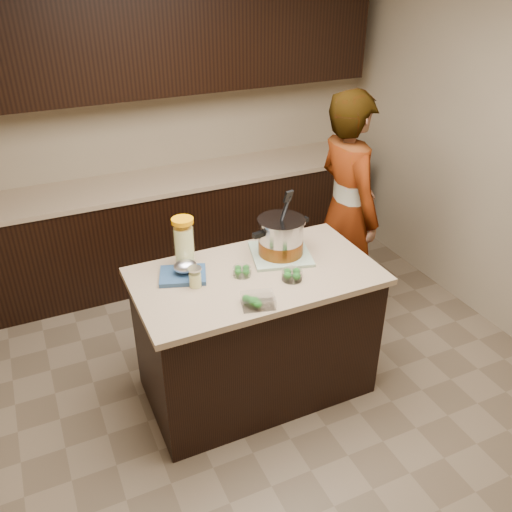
# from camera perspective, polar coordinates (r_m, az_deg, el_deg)

# --- Properties ---
(ground_plane) EXTENTS (4.00, 4.00, 0.00)m
(ground_plane) POSITION_cam_1_polar(r_m,az_deg,el_deg) (3.78, 0.00, -13.54)
(ground_plane) COLOR brown
(ground_plane) RESTS_ON ground
(room_shell) EXTENTS (4.04, 4.04, 2.72)m
(room_shell) POSITION_cam_1_polar(r_m,az_deg,el_deg) (2.89, 0.00, 12.06)
(room_shell) COLOR tan
(room_shell) RESTS_ON ground
(back_cabinets) EXTENTS (3.60, 0.63, 2.33)m
(back_cabinets) POSITION_cam_1_polar(r_m,az_deg,el_deg) (4.69, -9.02, 8.80)
(back_cabinets) COLOR black
(back_cabinets) RESTS_ON ground
(island) EXTENTS (1.46, 0.81, 0.90)m
(island) POSITION_cam_1_polar(r_m,az_deg,el_deg) (3.48, 0.00, -8.12)
(island) COLOR black
(island) RESTS_ON ground
(dish_towel) EXTENTS (0.44, 0.44, 0.02)m
(dish_towel) POSITION_cam_1_polar(r_m,az_deg,el_deg) (3.42, 2.59, 0.22)
(dish_towel) COLOR #5F8C5E
(dish_towel) RESTS_ON island
(stock_pot) EXTENTS (0.41, 0.35, 0.42)m
(stock_pot) POSITION_cam_1_polar(r_m,az_deg,el_deg) (3.36, 2.64, 1.83)
(stock_pot) COLOR #B7B7BC
(stock_pot) RESTS_ON dish_towel
(lemonade_pitcher) EXTENTS (0.14, 0.14, 0.32)m
(lemonade_pitcher) POSITION_cam_1_polar(r_m,az_deg,el_deg) (3.25, -7.57, 1.16)
(lemonade_pitcher) COLOR #F3F394
(lemonade_pitcher) RESTS_ON island
(mason_jar) EXTENTS (0.09, 0.09, 0.13)m
(mason_jar) POSITION_cam_1_polar(r_m,az_deg,el_deg) (3.10, -6.43, -2.26)
(mason_jar) COLOR #F3F394
(mason_jar) RESTS_ON island
(broccoli_tub_left) EXTENTS (0.12, 0.12, 0.05)m
(broccoli_tub_left) POSITION_cam_1_polar(r_m,az_deg,el_deg) (3.20, -1.48, -1.66)
(broccoli_tub_left) COLOR silver
(broccoli_tub_left) RESTS_ON island
(broccoli_tub_right) EXTENTS (0.12, 0.12, 0.06)m
(broccoli_tub_right) POSITION_cam_1_polar(r_m,az_deg,el_deg) (3.17, 3.81, -2.05)
(broccoli_tub_right) COLOR silver
(broccoli_tub_right) RESTS_ON island
(broccoli_tub_rect) EXTENTS (0.20, 0.17, 0.06)m
(broccoli_tub_rect) POSITION_cam_1_polar(r_m,az_deg,el_deg) (2.94, 0.22, -4.76)
(broccoli_tub_rect) COLOR silver
(broccoli_tub_rect) RESTS_ON island
(blue_tray) EXTENTS (0.32, 0.29, 0.10)m
(blue_tray) POSITION_cam_1_polar(r_m,az_deg,el_deg) (3.20, -7.60, -1.67)
(blue_tray) COLOR navy
(blue_tray) RESTS_ON island
(person) EXTENTS (0.43, 0.66, 1.79)m
(person) POSITION_cam_1_polar(r_m,az_deg,el_deg) (4.07, 9.53, 4.68)
(person) COLOR gray
(person) RESTS_ON ground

